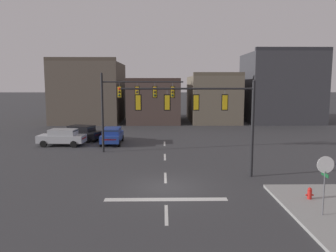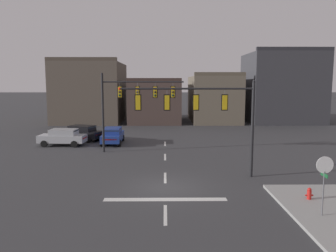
% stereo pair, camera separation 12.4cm
% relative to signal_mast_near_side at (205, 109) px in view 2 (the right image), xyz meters
% --- Properties ---
extents(ground_plane, '(400.00, 400.00, 0.00)m').
position_rel_signal_mast_near_side_xyz_m(ground_plane, '(-2.53, -2.21, -4.39)').
color(ground_plane, '#353538').
extents(stop_bar_paint, '(6.40, 0.50, 0.01)m').
position_rel_signal_mast_near_side_xyz_m(stop_bar_paint, '(-2.53, -4.21, -4.39)').
color(stop_bar_paint, silver).
rests_on(stop_bar_paint, ground).
extents(lane_centreline, '(0.16, 26.40, 0.01)m').
position_rel_signal_mast_near_side_xyz_m(lane_centreline, '(-2.53, -0.21, -4.39)').
color(lane_centreline, silver).
rests_on(lane_centreline, ground).
extents(signal_mast_near_side, '(8.43, 0.39, 6.22)m').
position_rel_signal_mast_near_side_xyz_m(signal_mast_near_side, '(0.00, 0.00, 0.00)').
color(signal_mast_near_side, black).
rests_on(signal_mast_near_side, ground).
extents(signal_mast_far_side, '(7.07, 0.57, 6.90)m').
position_rel_signal_mast_near_side_xyz_m(signal_mast_far_side, '(-5.50, 7.78, 0.33)').
color(signal_mast_far_side, black).
rests_on(signal_mast_far_side, ground).
extents(stop_sign, '(0.76, 0.64, 2.83)m').
position_rel_signal_mast_near_side_xyz_m(stop_sign, '(4.46, -6.71, -2.25)').
color(stop_sign, '#56565B').
rests_on(stop_sign, ground).
extents(car_lot_nearside, '(1.96, 4.48, 1.61)m').
position_rel_signal_mast_near_side_xyz_m(car_lot_nearside, '(-7.74, 11.82, -3.54)').
color(car_lot_nearside, navy).
rests_on(car_lot_nearside, ground).
extents(car_lot_middle, '(4.56, 2.17, 1.61)m').
position_rel_signal_mast_near_side_xyz_m(car_lot_middle, '(-12.39, 10.87, -3.54)').
color(car_lot_middle, '#9EA0A5').
rests_on(car_lot_middle, ground).
extents(car_lot_farside, '(4.75, 3.20, 1.61)m').
position_rel_signal_mast_near_side_xyz_m(car_lot_farside, '(-11.29, 13.62, -3.54)').
color(car_lot_farside, black).
rests_on(car_lot_farside, ground).
extents(fire_hydrant, '(0.40, 0.30, 0.75)m').
position_rel_signal_mast_near_side_xyz_m(fire_hydrant, '(4.78, -4.64, -4.06)').
color(fire_hydrant, red).
rests_on(fire_hydrant, ground).
extents(building_row, '(39.99, 12.85, 10.98)m').
position_rel_signal_mast_near_side_xyz_m(building_row, '(1.01, 31.32, -0.04)').
color(building_row, brown).
rests_on(building_row, ground).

